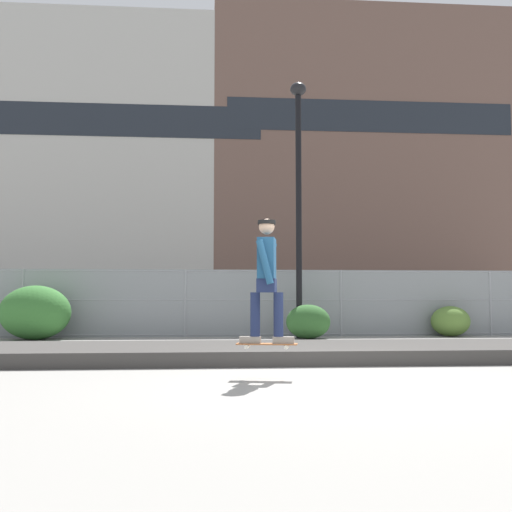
{
  "coord_description": "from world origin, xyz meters",
  "views": [
    {
      "loc": [
        -1.6,
        -7.74,
        1.06
      ],
      "look_at": [
        -0.52,
        5.45,
        1.98
      ],
      "focal_mm": 42.81,
      "sensor_mm": 36.0,
      "label": 1
    }
  ],
  "objects_px": {
    "shrub_center": "(308,322)",
    "parked_car_near": "(150,305)",
    "shrub_left": "(35,313)",
    "skateboard": "(267,344)",
    "skater": "(267,273)",
    "shrub_right": "(451,321)",
    "street_lamp": "(299,178)"
  },
  "relations": [
    {
      "from": "shrub_center",
      "to": "parked_car_near",
      "type": "bearing_deg",
      "value": 137.46
    },
    {
      "from": "parked_car_near",
      "to": "shrub_left",
      "type": "xyz_separation_m",
      "value": [
        -2.55,
        -3.83,
        -0.15
      ]
    },
    {
      "from": "parked_car_near",
      "to": "shrub_left",
      "type": "relative_size",
      "value": 2.53
    },
    {
      "from": "shrub_center",
      "to": "skateboard",
      "type": "bearing_deg",
      "value": -103.47
    },
    {
      "from": "skateboard",
      "to": "shrub_left",
      "type": "distance_m",
      "value": 9.52
    },
    {
      "from": "skateboard",
      "to": "skater",
      "type": "height_order",
      "value": "skater"
    },
    {
      "from": "shrub_left",
      "to": "shrub_right",
      "type": "relative_size",
      "value": 1.65
    },
    {
      "from": "street_lamp",
      "to": "parked_car_near",
      "type": "xyz_separation_m",
      "value": [
        -4.29,
        3.64,
        -3.48
      ]
    },
    {
      "from": "skater",
      "to": "street_lamp",
      "type": "xyz_separation_m",
      "value": [
        1.69,
        8.19,
        2.93
      ]
    },
    {
      "from": "skateboard",
      "to": "shrub_center",
      "type": "relative_size",
      "value": 0.71
    },
    {
      "from": "skater",
      "to": "shrub_center",
      "type": "distance_m",
      "value": 8.02
    },
    {
      "from": "street_lamp",
      "to": "shrub_left",
      "type": "bearing_deg",
      "value": -178.44
    },
    {
      "from": "skateboard",
      "to": "shrub_right",
      "type": "relative_size",
      "value": 0.76
    },
    {
      "from": "skateboard",
      "to": "shrub_right",
      "type": "bearing_deg",
      "value": 54.81
    },
    {
      "from": "skateboard",
      "to": "shrub_left",
      "type": "height_order",
      "value": "shrub_left"
    },
    {
      "from": "skater",
      "to": "shrub_left",
      "type": "xyz_separation_m",
      "value": [
        -5.15,
        8.0,
        -0.7
      ]
    },
    {
      "from": "shrub_left",
      "to": "shrub_right",
      "type": "distance_m",
      "value": 11.13
    },
    {
      "from": "shrub_right",
      "to": "shrub_center",
      "type": "bearing_deg",
      "value": -170.11
    },
    {
      "from": "shrub_left",
      "to": "shrub_center",
      "type": "bearing_deg",
      "value": -2.11
    },
    {
      "from": "skateboard",
      "to": "street_lamp",
      "type": "bearing_deg",
      "value": 78.36
    },
    {
      "from": "skater",
      "to": "parked_car_near",
      "type": "bearing_deg",
      "value": 102.4
    },
    {
      "from": "skater",
      "to": "shrub_right",
      "type": "distance_m",
      "value": 10.4
    },
    {
      "from": "parked_car_near",
      "to": "shrub_left",
      "type": "height_order",
      "value": "parked_car_near"
    },
    {
      "from": "shrub_left",
      "to": "shrub_right",
      "type": "bearing_deg",
      "value": 2.36
    },
    {
      "from": "skateboard",
      "to": "shrub_center",
      "type": "height_order",
      "value": "shrub_center"
    },
    {
      "from": "shrub_center",
      "to": "skater",
      "type": "bearing_deg",
      "value": -103.47
    },
    {
      "from": "street_lamp",
      "to": "shrub_left",
      "type": "relative_size",
      "value": 3.89
    },
    {
      "from": "shrub_left",
      "to": "street_lamp",
      "type": "bearing_deg",
      "value": 1.56
    },
    {
      "from": "shrub_left",
      "to": "shrub_right",
      "type": "xyz_separation_m",
      "value": [
        11.12,
        0.46,
        -0.27
      ]
    },
    {
      "from": "shrub_left",
      "to": "skateboard",
      "type": "bearing_deg",
      "value": -57.23
    },
    {
      "from": "skateboard",
      "to": "skater",
      "type": "xyz_separation_m",
      "value": [
        -0.0,
        -0.0,
        0.94
      ]
    },
    {
      "from": "skateboard",
      "to": "shrub_right",
      "type": "distance_m",
      "value": 10.35
    }
  ]
}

